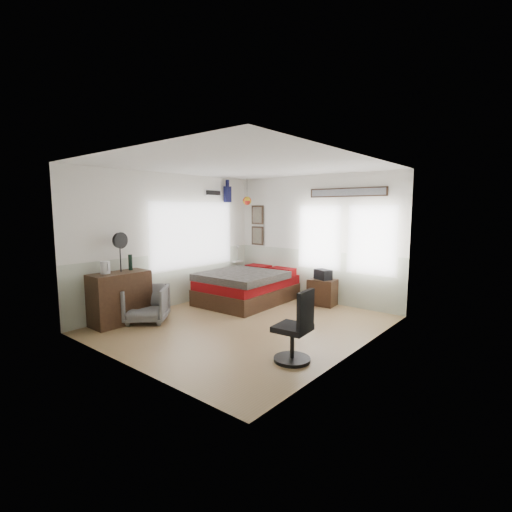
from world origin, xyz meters
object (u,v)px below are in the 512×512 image
object	(u,v)px
bed	(248,287)
dresser	(120,298)
task_chair	(296,333)
nightstand	(323,292)
armchair	(147,304)

from	to	relation	value
bed	dresser	size ratio (longest dim) A/B	2.14
task_chair	bed	bearing A→B (deg)	136.20
bed	task_chair	world-z (taller)	task_chair
nightstand	bed	bearing A→B (deg)	-156.20
bed	task_chair	size ratio (longest dim) A/B	2.21
dresser	task_chair	size ratio (longest dim) A/B	1.03
bed	dresser	distance (m)	2.68
bed	armchair	bearing A→B (deg)	-103.38
dresser	task_chair	xyz separation A→B (m)	(3.29, 0.55, -0.06)
armchair	task_chair	xyz separation A→B (m)	(3.00, 0.21, 0.07)
nightstand	task_chair	distance (m)	3.06
bed	nightstand	size ratio (longest dim) A/B	3.96
bed	dresser	world-z (taller)	dresser
armchair	nightstand	size ratio (longest dim) A/B	1.31
bed	task_chair	bearing A→B (deg)	-40.66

